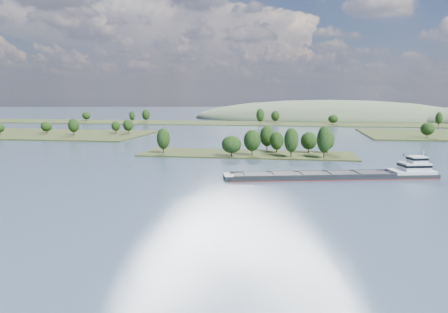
# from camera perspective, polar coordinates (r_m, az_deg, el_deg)

# --- Properties ---
(ground) EXTENTS (1800.00, 1800.00, 0.00)m
(ground) POSITION_cam_1_polar(r_m,az_deg,el_deg) (146.80, 0.46, -2.89)
(ground) COLOR #364A5D
(ground) RESTS_ON ground
(tree_island) EXTENTS (100.00, 32.20, 15.31)m
(tree_island) POSITION_cam_1_polar(r_m,az_deg,el_deg) (203.44, 4.73, 1.29)
(tree_island) COLOR #283316
(tree_island) RESTS_ON ground
(back_shoreline) EXTENTS (900.00, 60.00, 16.03)m
(back_shoreline) POSITION_cam_1_polar(r_m,az_deg,el_deg) (423.17, 7.50, 4.33)
(back_shoreline) COLOR #283316
(back_shoreline) RESTS_ON ground
(hill_west) EXTENTS (320.00, 160.00, 44.00)m
(hill_west) POSITION_cam_1_polar(r_m,az_deg,el_deg) (524.49, 13.52, 4.81)
(hill_west) COLOR #4C5D40
(hill_west) RESTS_ON ground
(cargo_barge) EXTENTS (72.21, 25.52, 9.77)m
(cargo_barge) POSITION_cam_1_polar(r_m,az_deg,el_deg) (153.14, 15.65, -2.26)
(cargo_barge) COLOR black
(cargo_barge) RESTS_ON ground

